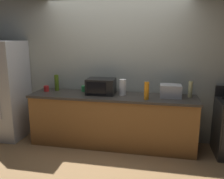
# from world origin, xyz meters

# --- Properties ---
(ground_plane) EXTENTS (8.00, 8.00, 0.00)m
(ground_plane) POSITION_xyz_m (0.00, 0.00, 0.00)
(ground_plane) COLOR #A87F51
(back_wall) EXTENTS (6.40, 0.10, 2.70)m
(back_wall) POSITION_xyz_m (0.00, 0.81, 1.35)
(back_wall) COLOR #9EA399
(back_wall) RESTS_ON ground_plane
(counter_run) EXTENTS (2.84, 0.64, 0.90)m
(counter_run) POSITION_xyz_m (0.00, 0.40, 0.45)
(counter_run) COLOR brown
(counter_run) RESTS_ON ground_plane
(refrigerator) EXTENTS (0.72, 0.73, 1.80)m
(refrigerator) POSITION_xyz_m (-2.05, 0.40, 0.90)
(refrigerator) COLOR #B7BABF
(refrigerator) RESTS_ON ground_plane
(microwave) EXTENTS (0.48, 0.35, 0.27)m
(microwave) POSITION_xyz_m (-0.20, 0.45, 1.04)
(microwave) COLOR black
(microwave) RESTS_ON counter_run
(toaster_oven) EXTENTS (0.34, 0.26, 0.21)m
(toaster_oven) POSITION_xyz_m (0.97, 0.46, 1.01)
(toaster_oven) COLOR #B7BABF
(toaster_oven) RESTS_ON counter_run
(paper_towel_roll) EXTENTS (0.12, 0.12, 0.27)m
(paper_towel_roll) POSITION_xyz_m (0.17, 0.45, 1.04)
(paper_towel_roll) COLOR white
(paper_towel_roll) RESTS_ON counter_run
(bottle_dish_soap) EXTENTS (0.08, 0.08, 0.28)m
(bottle_dish_soap) POSITION_xyz_m (0.59, 0.25, 1.04)
(bottle_dish_soap) COLOR orange
(bottle_dish_soap) RESTS_ON counter_run
(bottle_vinegar) EXTENTS (0.07, 0.07, 0.27)m
(bottle_vinegar) POSITION_xyz_m (1.28, 0.52, 1.03)
(bottle_vinegar) COLOR beige
(bottle_vinegar) RESTS_ON counter_run
(bottle_olive_oil) EXTENTS (0.08, 0.08, 0.29)m
(bottle_olive_oil) POSITION_xyz_m (-1.07, 0.56, 1.05)
(bottle_olive_oil) COLOR #4C6B19
(bottle_olive_oil) RESTS_ON counter_run
(mug_green) EXTENTS (0.09, 0.09, 0.10)m
(mug_green) POSITION_xyz_m (-0.56, 0.58, 0.95)
(mug_green) COLOR #2D8C47
(mug_green) RESTS_ON counter_run
(mug_red) EXTENTS (0.09, 0.09, 0.10)m
(mug_red) POSITION_xyz_m (-1.23, 0.47, 0.95)
(mug_red) COLOR red
(mug_red) RESTS_ON counter_run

